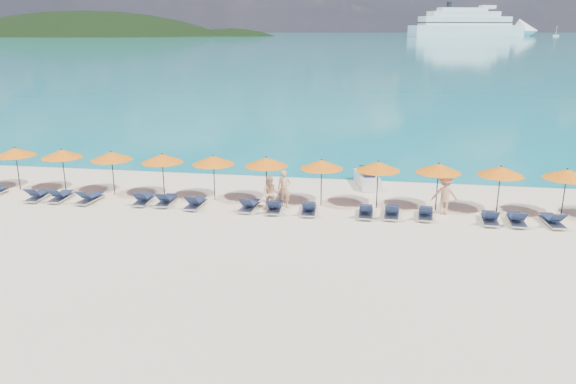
# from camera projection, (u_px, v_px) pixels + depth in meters

# --- Properties ---
(ground) EXTENTS (1400.00, 1400.00, 0.00)m
(ground) POSITION_uv_depth(u_px,v_px,m) (276.00, 242.00, 22.19)
(ground) COLOR beige
(sea) EXTENTS (1600.00, 1300.00, 0.01)m
(sea) POSITION_uv_depth(u_px,v_px,m) (379.00, 35.00, 647.39)
(sea) COLOR #1FA9B2
(sea) RESTS_ON ground
(headland_main) EXTENTS (374.00, 242.00, 126.50)m
(headland_main) POSITION_uv_depth(u_px,v_px,m) (89.00, 73.00, 590.44)
(headland_main) COLOR black
(headland_main) RESTS_ON ground
(headland_small) EXTENTS (162.00, 126.00, 85.50)m
(headland_small) POSITION_uv_depth(u_px,v_px,m) (232.00, 71.00, 585.53)
(headland_small) COLOR black
(headland_small) RESTS_ON ground
(cruise_ship) EXTENTS (135.70, 73.01, 38.37)m
(cruise_ship) POSITION_uv_depth(u_px,v_px,m) (478.00, 26.00, 550.13)
(cruise_ship) COLOR white
(cruise_ship) RESTS_ON ground
(sailboat_near) EXTENTS (6.00, 2.00, 11.00)m
(sailboat_near) POSITION_uv_depth(u_px,v_px,m) (511.00, 36.00, 532.33)
(sailboat_near) COLOR white
(sailboat_near) RESTS_ON ground
(sailboat_far) EXTENTS (5.57, 1.86, 10.21)m
(sailboat_far) POSITION_uv_depth(u_px,v_px,m) (556.00, 35.00, 560.36)
(sailboat_far) COLOR white
(sailboat_far) RESTS_ON ground
(jetski) EXTENTS (1.55, 2.81, 0.95)m
(jetski) POSITION_uv_depth(u_px,v_px,m) (367.00, 179.00, 30.00)
(jetski) COLOR silver
(jetski) RESTS_ON ground
(beachgoer_a) EXTENTS (0.70, 0.52, 1.76)m
(beachgoer_a) POSITION_uv_depth(u_px,v_px,m) (284.00, 189.00, 26.32)
(beachgoer_a) COLOR tan
(beachgoer_a) RESTS_ON ground
(beachgoer_b) EXTENTS (0.78, 0.45, 1.60)m
(beachgoer_b) POSITION_uv_depth(u_px,v_px,m) (271.00, 194.00, 25.88)
(beachgoer_b) COLOR tan
(beachgoer_b) RESTS_ON ground
(beachgoer_c) EXTENTS (1.24, 0.68, 1.83)m
(beachgoer_c) POSITION_uv_depth(u_px,v_px,m) (445.00, 195.00, 25.29)
(beachgoer_c) COLOR tan
(beachgoer_c) RESTS_ON ground
(umbrella_1) EXTENTS (2.10, 2.10, 2.28)m
(umbrella_1) POSITION_uv_depth(u_px,v_px,m) (15.00, 152.00, 28.85)
(umbrella_1) COLOR black
(umbrella_1) RESTS_ON ground
(umbrella_2) EXTENTS (2.10, 2.10, 2.28)m
(umbrella_2) POSITION_uv_depth(u_px,v_px,m) (62.00, 154.00, 28.44)
(umbrella_2) COLOR black
(umbrella_2) RESTS_ON ground
(umbrella_3) EXTENTS (2.10, 2.10, 2.28)m
(umbrella_3) POSITION_uv_depth(u_px,v_px,m) (111.00, 156.00, 27.94)
(umbrella_3) COLOR black
(umbrella_3) RESTS_ON ground
(umbrella_4) EXTENTS (2.10, 2.10, 2.28)m
(umbrella_4) POSITION_uv_depth(u_px,v_px,m) (162.00, 158.00, 27.43)
(umbrella_4) COLOR black
(umbrella_4) RESTS_ON ground
(umbrella_5) EXTENTS (2.10, 2.10, 2.28)m
(umbrella_5) POSITION_uv_depth(u_px,v_px,m) (213.00, 160.00, 27.04)
(umbrella_5) COLOR black
(umbrella_5) RESTS_ON ground
(umbrella_6) EXTENTS (2.10, 2.10, 2.28)m
(umbrella_6) POSITION_uv_depth(u_px,v_px,m) (266.00, 162.00, 26.71)
(umbrella_6) COLOR black
(umbrella_6) RESTS_ON ground
(umbrella_7) EXTENTS (2.10, 2.10, 2.28)m
(umbrella_7) POSITION_uv_depth(u_px,v_px,m) (322.00, 164.00, 26.23)
(umbrella_7) COLOR black
(umbrella_7) RESTS_ON ground
(umbrella_8) EXTENTS (2.10, 2.10, 2.28)m
(umbrella_8) POSITION_uv_depth(u_px,v_px,m) (378.00, 166.00, 25.88)
(umbrella_8) COLOR black
(umbrella_8) RESTS_ON ground
(umbrella_9) EXTENTS (2.10, 2.10, 2.28)m
(umbrella_9) POSITION_uv_depth(u_px,v_px,m) (439.00, 168.00, 25.50)
(umbrella_9) COLOR black
(umbrella_9) RESTS_ON ground
(umbrella_10) EXTENTS (2.10, 2.10, 2.28)m
(umbrella_10) POSITION_uv_depth(u_px,v_px,m) (501.00, 171.00, 24.99)
(umbrella_10) COLOR black
(umbrella_10) RESTS_ON ground
(umbrella_11) EXTENTS (2.10, 2.10, 2.28)m
(umbrella_11) POSITION_uv_depth(u_px,v_px,m) (567.00, 174.00, 24.49)
(umbrella_11) COLOR black
(umbrella_11) RESTS_ON ground
(lounger_3) EXTENTS (0.77, 1.75, 0.66)m
(lounger_3) POSITION_uv_depth(u_px,v_px,m) (38.00, 195.00, 27.59)
(lounger_3) COLOR silver
(lounger_3) RESTS_ON ground
(lounger_4) EXTENTS (0.73, 1.74, 0.66)m
(lounger_4) POSITION_uv_depth(u_px,v_px,m) (61.00, 196.00, 27.47)
(lounger_4) COLOR silver
(lounger_4) RESTS_ON ground
(lounger_5) EXTENTS (0.78, 1.75, 0.66)m
(lounger_5) POSITION_uv_depth(u_px,v_px,m) (90.00, 198.00, 27.18)
(lounger_5) COLOR silver
(lounger_5) RESTS_ON ground
(lounger_6) EXTENTS (0.72, 1.73, 0.66)m
(lounger_6) POSITION_uv_depth(u_px,v_px,m) (144.00, 199.00, 26.98)
(lounger_6) COLOR silver
(lounger_6) RESTS_ON ground
(lounger_7) EXTENTS (0.64, 1.71, 0.66)m
(lounger_7) POSITION_uv_depth(u_px,v_px,m) (166.00, 200.00, 26.85)
(lounger_7) COLOR silver
(lounger_7) RESTS_ON ground
(lounger_8) EXTENTS (0.66, 1.72, 0.66)m
(lounger_8) POSITION_uv_depth(u_px,v_px,m) (196.00, 203.00, 26.41)
(lounger_8) COLOR silver
(lounger_8) RESTS_ON ground
(lounger_9) EXTENTS (0.74, 1.74, 0.66)m
(lounger_9) POSITION_uv_depth(u_px,v_px,m) (249.00, 205.00, 26.03)
(lounger_9) COLOR silver
(lounger_9) RESTS_ON ground
(lounger_10) EXTENTS (0.73, 1.74, 0.66)m
(lounger_10) POSITION_uv_depth(u_px,v_px,m) (274.00, 207.00, 25.81)
(lounger_10) COLOR silver
(lounger_10) RESTS_ON ground
(lounger_11) EXTENTS (0.73, 1.74, 0.66)m
(lounger_11) POSITION_uv_depth(u_px,v_px,m) (309.00, 209.00, 25.55)
(lounger_11) COLOR silver
(lounger_11) RESTS_ON ground
(lounger_12) EXTENTS (0.63, 1.70, 0.66)m
(lounger_12) POSITION_uv_depth(u_px,v_px,m) (366.00, 211.00, 25.17)
(lounger_12) COLOR silver
(lounger_12) RESTS_ON ground
(lounger_13) EXTENTS (0.72, 1.73, 0.66)m
(lounger_13) POSITION_uv_depth(u_px,v_px,m) (392.00, 212.00, 25.07)
(lounger_13) COLOR silver
(lounger_13) RESTS_ON ground
(lounger_14) EXTENTS (0.76, 1.74, 0.66)m
(lounger_14) POSITION_uv_depth(u_px,v_px,m) (426.00, 213.00, 24.94)
(lounger_14) COLOR silver
(lounger_14) RESTS_ON ground
(lounger_15) EXTENTS (0.73, 1.74, 0.66)m
(lounger_15) POSITION_uv_depth(u_px,v_px,m) (490.00, 218.00, 24.30)
(lounger_15) COLOR silver
(lounger_15) RESTS_ON ground
(lounger_16) EXTENTS (0.68, 1.72, 0.66)m
(lounger_16) POSITION_uv_depth(u_px,v_px,m) (517.00, 219.00, 24.14)
(lounger_16) COLOR silver
(lounger_16) RESTS_ON ground
(lounger_17) EXTENTS (0.77, 1.75, 0.66)m
(lounger_17) POSITION_uv_depth(u_px,v_px,m) (553.00, 220.00, 24.01)
(lounger_17) COLOR silver
(lounger_17) RESTS_ON ground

